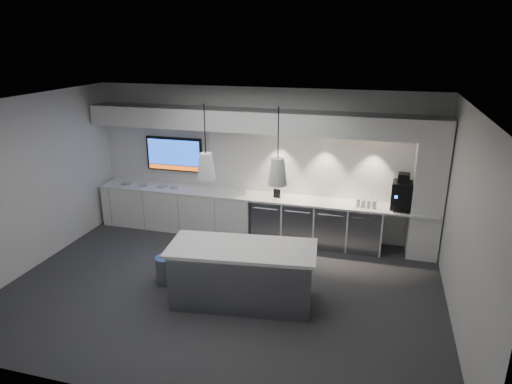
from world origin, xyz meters
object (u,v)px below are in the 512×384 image
(island, at_px, (242,274))
(bin, at_px, (166,270))
(coffee_machine, at_px, (402,194))
(wall_tv, at_px, (174,154))

(island, relative_size, bin, 4.99)
(island, relative_size, coffee_machine, 3.46)
(wall_tv, relative_size, island, 0.54)
(wall_tv, distance_m, coffee_machine, 4.68)
(wall_tv, xyz_separation_m, coffee_machine, (4.66, -0.25, -0.39))
(wall_tv, distance_m, bin, 2.96)
(bin, height_order, coffee_machine, coffee_machine)
(wall_tv, bearing_deg, coffee_machine, -3.04)
(bin, bearing_deg, coffee_machine, 30.83)
(bin, relative_size, coffee_machine, 0.69)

